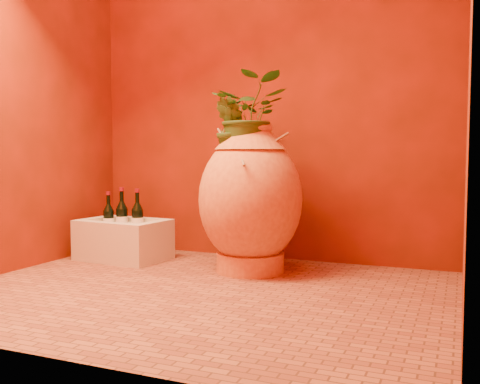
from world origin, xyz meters
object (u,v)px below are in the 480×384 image
at_px(stone_basin, 123,241).
at_px(wine_bottle_c, 138,220).
at_px(amphora, 250,199).
at_px(wine_bottle_b, 109,220).
at_px(wall_tap, 266,139).
at_px(wine_bottle_a, 122,219).

xyz_separation_m(stone_basin, wine_bottle_c, (0.07, 0.07, 0.14)).
relative_size(stone_basin, wine_bottle_c, 1.83).
distance_m(amphora, wine_bottle_b, 1.08).
height_order(amphora, wine_bottle_c, amphora).
height_order(stone_basin, wine_bottle_b, wine_bottle_b).
bearing_deg(stone_basin, wall_tap, 21.70).
bearing_deg(wine_bottle_c, wine_bottle_a, 178.78).
bearing_deg(wine_bottle_b, stone_basin, -14.74).
bearing_deg(wine_bottle_b, wine_bottle_c, 7.83).
distance_m(wine_bottle_b, wine_bottle_c, 0.22).
xyz_separation_m(wine_bottle_a, wall_tap, (0.95, 0.28, 0.54)).
height_order(wine_bottle_a, wall_tap, wall_tap).
bearing_deg(amphora, wine_bottle_b, 177.01).
xyz_separation_m(amphora, wine_bottle_a, (-0.98, 0.09, -0.17)).
bearing_deg(wall_tap, wine_bottle_c, -160.81).
bearing_deg(wine_bottle_c, wine_bottle_b, -172.17).
bearing_deg(amphora, wine_bottle_a, 174.88).
bearing_deg(amphora, wine_bottle_c, 174.30).
bearing_deg(wine_bottle_c, wall_tap, 19.19).
distance_m(stone_basin, wall_tap, 1.17).
distance_m(wine_bottle_a, wall_tap, 1.12).
distance_m(wine_bottle_a, wine_bottle_b, 0.09).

